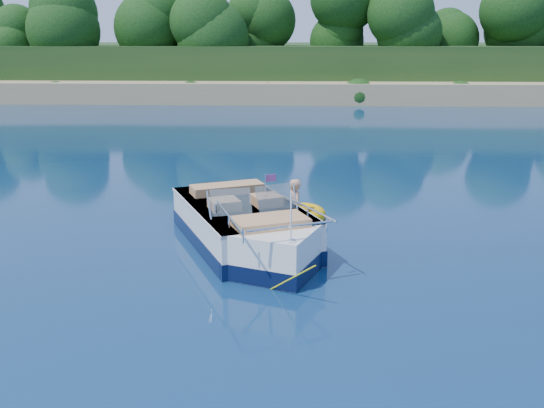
# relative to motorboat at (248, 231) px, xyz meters

# --- Properties ---
(ground) EXTENTS (160.00, 160.00, 0.00)m
(ground) POSITION_rel_motorboat_xyz_m (-1.61, -4.02, -0.41)
(ground) COLOR #091D44
(ground) RESTS_ON ground
(shoreline) EXTENTS (170.00, 59.00, 6.00)m
(shoreline) POSITION_rel_motorboat_xyz_m (-1.61, 59.75, 0.57)
(shoreline) COLOR #9D875B
(shoreline) RESTS_ON ground
(treeline) EXTENTS (150.00, 7.12, 8.19)m
(treeline) POSITION_rel_motorboat_xyz_m (-1.57, 36.99, 5.14)
(treeline) COLOR #311E10
(treeline) RESTS_ON ground
(motorboat) EXTENTS (3.85, 5.93, 2.12)m
(motorboat) POSITION_rel_motorboat_xyz_m (0.00, 0.00, 0.00)
(motorboat) COLOR white
(motorboat) RESTS_ON ground
(tow_tube) EXTENTS (1.54, 1.54, 0.37)m
(tow_tube) POSITION_rel_motorboat_xyz_m (1.14, 2.45, -0.31)
(tow_tube) COLOR #E1A501
(tow_tube) RESTS_ON ground
(boy) EXTENTS (0.68, 0.96, 1.73)m
(boy) POSITION_rel_motorboat_xyz_m (1.01, 2.48, -0.41)
(boy) COLOR tan
(boy) RESTS_ON ground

